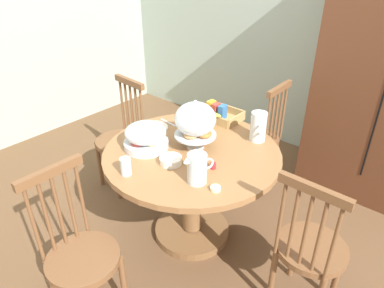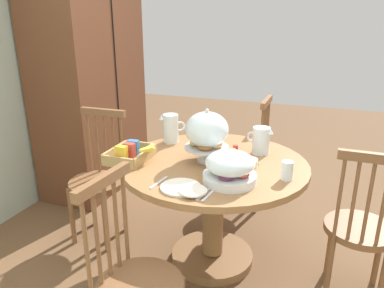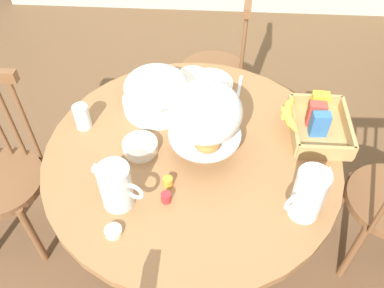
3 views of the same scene
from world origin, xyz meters
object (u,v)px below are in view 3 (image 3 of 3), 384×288
object	(u,v)px
fruit_platter_covered	(156,92)
cereal_basket	(315,122)
china_plate_large	(210,83)
milk_pitcher	(308,196)
windsor_chair_facing_door	(218,73)
windsor_chair_far_side	(2,177)
pastry_stand_with_dome	(205,115)
butter_dish	(113,231)
orange_juice_pitcher	(116,187)
china_plate_small	(192,76)
cereal_bowl	(140,147)
dining_table	(192,185)
drinking_glass	(82,117)

from	to	relation	value
fruit_platter_covered	cereal_basket	distance (m)	0.68
china_plate_large	milk_pitcher	bearing A→B (deg)	27.21
windsor_chair_facing_door	windsor_chair_far_side	distance (m)	1.30
pastry_stand_with_dome	butter_dish	bearing A→B (deg)	-36.66
orange_juice_pitcher	china_plate_small	distance (m)	0.75
fruit_platter_covered	cereal_bowl	distance (m)	0.27
fruit_platter_covered	cereal_basket	xyz separation A→B (m)	(0.10, 0.67, -0.04)
pastry_stand_with_dome	fruit_platter_covered	size ratio (longest dim) A/B	1.15
china_plate_large	cereal_bowl	world-z (taller)	cereal_bowl
cereal_bowl	windsor_chair_facing_door	bearing A→B (deg)	161.11
fruit_platter_covered	butter_dish	distance (m)	0.65
milk_pitcher	butter_dish	world-z (taller)	milk_pitcher
orange_juice_pitcher	cereal_basket	bearing A→B (deg)	118.64
windsor_chair_facing_door	butter_dish	bearing A→B (deg)	-15.07
china_plate_large	butter_dish	world-z (taller)	butter_dish
dining_table	butter_dish	distance (m)	0.50
windsor_chair_far_side	orange_juice_pitcher	distance (m)	0.80
cereal_basket	drinking_glass	bearing A→B (deg)	-87.67
dining_table	windsor_chair_facing_door	distance (m)	0.90
cereal_bowl	pastry_stand_with_dome	bearing A→B (deg)	92.99
pastry_stand_with_dome	china_plate_large	xyz separation A→B (m)	(-0.42, 0.01, -0.19)
cereal_basket	china_plate_large	xyz separation A→B (m)	(-0.27, -0.44, -0.04)
orange_juice_pitcher	butter_dish	distance (m)	0.15
windsor_chair_far_side	cereal_basket	world-z (taller)	windsor_chair_far_side
windsor_chair_far_side	pastry_stand_with_dome	bearing A→B (deg)	88.20
butter_dish	pastry_stand_with_dome	bearing A→B (deg)	143.34
fruit_platter_covered	china_plate_large	xyz separation A→B (m)	(-0.17, 0.23, -0.08)
china_plate_small	windsor_chair_facing_door	bearing A→B (deg)	163.66
windsor_chair_far_side	milk_pitcher	size ratio (longest dim) A/B	4.68
windsor_chair_facing_door	milk_pitcher	distance (m)	1.24
china_plate_large	butter_dish	distance (m)	0.86
orange_juice_pitcher	fruit_platter_covered	bearing A→B (deg)	171.25
dining_table	windsor_chair_far_side	bearing A→B (deg)	-92.66
china_plate_large	drinking_glass	world-z (taller)	drinking_glass
drinking_glass	windsor_chair_facing_door	bearing A→B (deg)	143.80
orange_juice_pitcher	cereal_bowl	xyz separation A→B (m)	(-0.25, 0.04, -0.06)
pastry_stand_with_dome	fruit_platter_covered	xyz separation A→B (m)	(-0.25, -0.22, -0.11)
milk_pitcher	china_plate_small	size ratio (longest dim) A/B	1.39
windsor_chair_far_side	pastry_stand_with_dome	distance (m)	1.06
windsor_chair_facing_door	china_plate_small	xyz separation A→B (m)	(0.42, -0.12, 0.30)
dining_table	china_plate_large	bearing A→B (deg)	172.48
dining_table	butter_dish	world-z (taller)	butter_dish
orange_juice_pitcher	china_plate_small	world-z (taller)	orange_juice_pitcher
dining_table	orange_juice_pitcher	size ratio (longest dim) A/B	6.17
milk_pitcher	drinking_glass	xyz separation A→B (m)	(-0.37, -0.87, -0.04)
fruit_platter_covered	china_plate_small	world-z (taller)	fruit_platter_covered
windsor_chair_far_side	butter_dish	size ratio (longest dim) A/B	16.25
dining_table	windsor_chair_facing_door	world-z (taller)	windsor_chair_facing_door
windsor_chair_facing_door	drinking_glass	distance (m)	1.01
fruit_platter_covered	milk_pitcher	distance (m)	0.77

